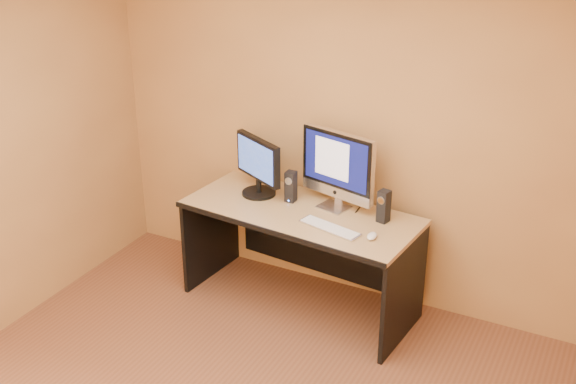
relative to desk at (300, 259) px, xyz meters
The scene contains 10 objects.
walls 1.84m from the desk, 81.57° to the right, with size 4.00×4.00×2.60m, color #AC7E45, non-canonical shape.
desk is the anchor object (origin of this frame).
imac 0.73m from the desk, 39.22° to the left, with size 0.61×0.22×0.59m, color silver, non-canonical shape.
second_monitor 0.75m from the desk, 164.17° to the left, with size 0.51×0.26×0.45m, color black, non-canonical shape.
speaker_left 0.54m from the desk, 139.75° to the left, with size 0.07×0.08×0.23m, color black, non-canonical shape.
speaker_right 0.79m from the desk, 10.67° to the left, with size 0.07×0.08×0.23m, color black, non-canonical shape.
keyboard 0.53m from the desk, 28.39° to the right, with size 0.46×0.12×0.02m, color silver.
mouse 0.75m from the desk, 14.83° to the right, with size 0.06×0.11×0.04m, color silver.
cable_a 0.60m from the desk, 36.51° to the left, with size 0.01×0.01×0.23m, color black.
cable_b 0.55m from the desk, 62.18° to the left, with size 0.01×0.01×0.19m, color black.
Camera 1 is at (1.81, -2.62, 3.06)m, focal length 45.00 mm.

